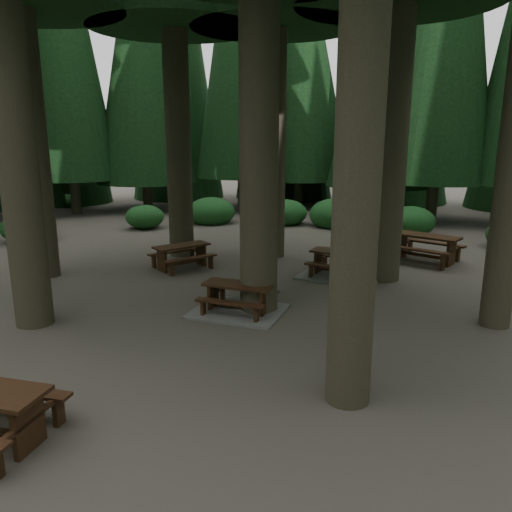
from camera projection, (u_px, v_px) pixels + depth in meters
The scene contains 6 objects.
ground at pixel (225, 306), 11.64m from camera, with size 80.00×80.00×0.00m, color #544E44.
picnic_table_a at pixel (238, 303), 11.19m from camera, with size 2.27×2.00×0.67m.
picnic_table_b at pixel (182, 253), 14.87m from camera, with size 1.83×2.02×0.71m.
picnic_table_c at pixel (341, 268), 14.02m from camera, with size 2.27×1.92×0.73m.
picnic_table_d at pixel (426, 244), 15.62m from camera, with size 2.19×1.87×0.86m.
shrub_ring at pixel (267, 286), 11.81m from camera, with size 23.86×24.64×1.49m.
Camera 1 is at (6.39, -9.02, 3.88)m, focal length 35.00 mm.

